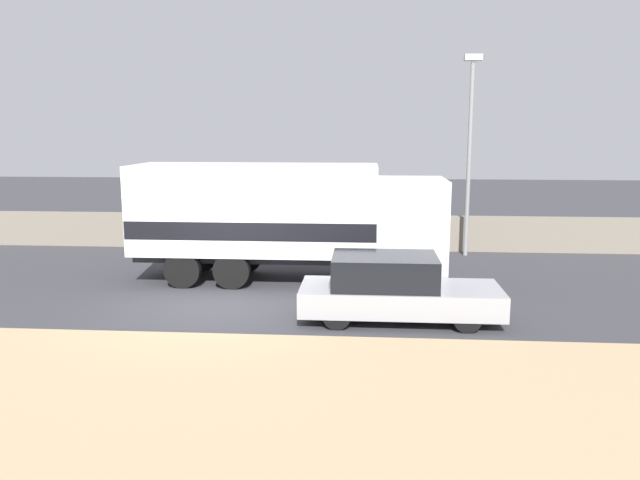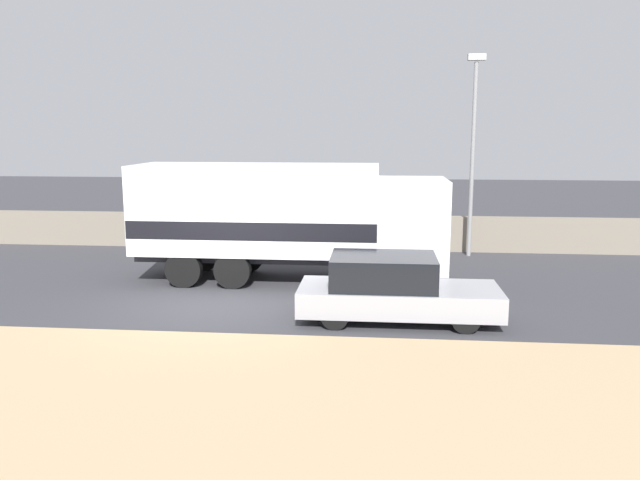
# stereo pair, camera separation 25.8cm
# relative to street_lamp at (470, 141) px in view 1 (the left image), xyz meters

# --- Properties ---
(ground_plane) EXTENTS (80.00, 80.00, 0.00)m
(ground_plane) POSITION_rel_street_lamp_xyz_m (-6.88, -6.80, -3.83)
(ground_plane) COLOR #38383D
(dirt_shoulder_foreground) EXTENTS (60.00, 5.99, 0.04)m
(dirt_shoulder_foreground) POSITION_rel_street_lamp_xyz_m (-6.88, -11.85, -3.81)
(dirt_shoulder_foreground) COLOR tan
(dirt_shoulder_foreground) RESTS_ON ground_plane
(stone_wall_backdrop) EXTENTS (60.00, 0.35, 1.22)m
(stone_wall_backdrop) POSITION_rel_street_lamp_xyz_m (-6.88, 0.77, -3.22)
(stone_wall_backdrop) COLOR gray
(stone_wall_backdrop) RESTS_ON ground_plane
(street_lamp) EXTENTS (0.56, 0.28, 6.58)m
(street_lamp) POSITION_rel_street_lamp_xyz_m (0.00, 0.00, 0.00)
(street_lamp) COLOR gray
(street_lamp) RESTS_ON ground_plane
(box_truck) EXTENTS (8.54, 2.35, 3.25)m
(box_truck) POSITION_rel_street_lamp_xyz_m (-5.63, -4.03, -2.01)
(box_truck) COLOR silver
(box_truck) RESTS_ON ground_plane
(car_hatchback) EXTENTS (4.41, 1.76, 1.46)m
(car_hatchback) POSITION_rel_street_lamp_xyz_m (-2.70, -7.51, -3.12)
(car_hatchback) COLOR #9E9EA3
(car_hatchback) RESTS_ON ground_plane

